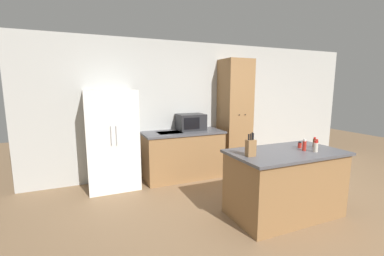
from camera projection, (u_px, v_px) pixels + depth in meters
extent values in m
plane|color=#846647|center=(288.00, 215.00, 3.50)|extent=(14.00, 14.00, 0.00)
cube|color=#B2B2AD|center=(211.00, 107.00, 5.41)|extent=(7.20, 0.06, 2.60)
cube|color=white|center=(112.00, 140.00, 4.36)|extent=(0.83, 0.65, 1.68)
cylinder|color=silver|center=(111.00, 136.00, 4.01)|extent=(0.02, 0.02, 0.30)
cylinder|color=silver|center=(117.00, 135.00, 4.04)|extent=(0.02, 0.02, 0.30)
cube|color=olive|center=(183.00, 155.00, 4.92)|extent=(1.48, 0.66, 0.86)
cube|color=#4C4C51|center=(183.00, 132.00, 4.85)|extent=(1.52, 0.70, 0.03)
cube|color=#9EA0A3|center=(170.00, 133.00, 4.74)|extent=(0.44, 0.34, 0.01)
cube|color=olive|center=(235.00, 116.00, 5.32)|extent=(0.57, 0.54, 2.28)
sphere|color=black|center=(240.00, 115.00, 5.04)|extent=(0.02, 0.02, 0.02)
sphere|color=black|center=(245.00, 115.00, 5.09)|extent=(0.02, 0.02, 0.02)
cube|color=olive|center=(284.00, 184.00, 3.47)|extent=(1.46, 0.79, 0.85)
cube|color=#4C4C51|center=(286.00, 152.00, 3.40)|extent=(1.52, 0.85, 0.03)
cube|color=#232326|center=(191.00, 122.00, 5.01)|extent=(0.52, 0.39, 0.31)
cube|color=black|center=(192.00, 123.00, 4.80)|extent=(0.31, 0.01, 0.22)
cube|color=olive|center=(251.00, 148.00, 3.13)|extent=(0.12, 0.08, 0.20)
cylinder|color=black|center=(249.00, 137.00, 3.10)|extent=(0.02, 0.02, 0.08)
cylinder|color=black|center=(250.00, 137.00, 3.11)|extent=(0.02, 0.02, 0.08)
cylinder|color=black|center=(252.00, 136.00, 3.11)|extent=(0.02, 0.02, 0.09)
cylinder|color=black|center=(253.00, 136.00, 3.13)|extent=(0.02, 0.02, 0.08)
cylinder|color=beige|center=(316.00, 147.00, 3.35)|extent=(0.06, 0.06, 0.12)
cylinder|color=red|center=(316.00, 142.00, 3.34)|extent=(0.04, 0.04, 0.03)
cylinder|color=#B2281E|center=(304.00, 146.00, 3.41)|extent=(0.05, 0.05, 0.13)
cylinder|color=silver|center=(305.00, 140.00, 3.40)|extent=(0.04, 0.04, 0.03)
cylinder|color=#563319|center=(317.00, 145.00, 3.48)|extent=(0.04, 0.04, 0.11)
cylinder|color=red|center=(317.00, 140.00, 3.47)|extent=(0.03, 0.03, 0.03)
cylinder|color=#B2281E|center=(300.00, 145.00, 3.57)|extent=(0.05, 0.05, 0.07)
cylinder|color=black|center=(300.00, 142.00, 3.57)|extent=(0.04, 0.04, 0.02)
cylinder|color=#563319|center=(314.00, 143.00, 3.60)|extent=(0.04, 0.04, 0.12)
cylinder|color=red|center=(315.00, 138.00, 3.59)|extent=(0.03, 0.03, 0.03)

